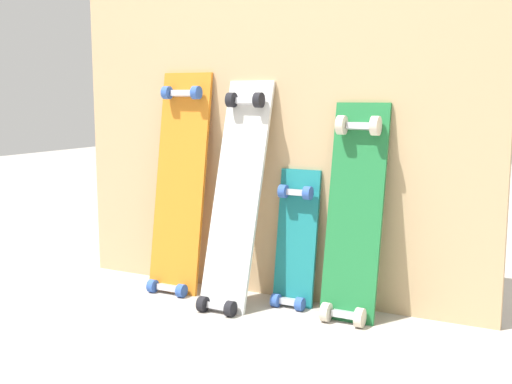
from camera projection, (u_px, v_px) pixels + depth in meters
ground_plane at (264, 298)px, 2.61m from camera, size 12.00×12.00×0.00m
plywood_wall_panel at (272, 99)px, 2.55m from camera, size 1.81×0.04×1.61m
skateboard_orange at (179, 191)px, 2.68m from camera, size 0.23×0.22×0.98m
skateboard_white at (235, 203)px, 2.49m from camera, size 0.20×0.34×0.95m
skateboard_teal at (295, 247)px, 2.50m from camera, size 0.17×0.15×0.60m
skateboard_green at (354, 220)px, 2.34m from camera, size 0.21×0.23×0.86m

